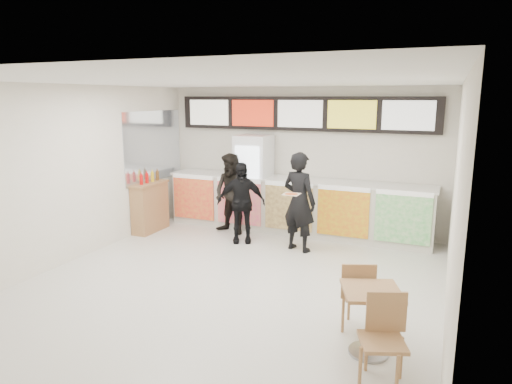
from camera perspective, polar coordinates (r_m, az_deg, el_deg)
The scene contains 15 objects.
floor at distance 6.98m, azimuth -3.55°, elevation -11.79°, with size 7.00×7.00×0.00m, color beige.
ceiling at distance 6.40m, azimuth -3.89°, elevation 13.67°, with size 7.00×7.00×0.00m, color white.
wall_back at distance 9.73m, azimuth 5.66°, elevation 4.13°, with size 6.00×6.00×0.00m, color silver.
wall_left at distance 8.30m, azimuth -22.52°, elevation 1.97°, with size 7.00×7.00×0.00m, color silver.
wall_right at distance 5.84m, azimuth 23.57°, elevation -1.95°, with size 7.00×7.00×0.00m, color silver.
service_counter at distance 9.52m, azimuth 4.81°, elevation -1.71°, with size 5.56×0.77×1.14m.
menu_board at distance 9.57m, azimuth 5.62°, elevation 9.71°, with size 5.50×0.14×0.70m.
drinks_fridge at distance 9.77m, azimuth -0.33°, elevation 1.26°, with size 0.70×0.67×2.00m.
mirror_panel at distance 10.11m, azimuth -12.65°, elevation 5.62°, with size 0.01×2.00×1.50m, color #B2B7BF.
customer_main at distance 8.33m, azimuth 5.42°, elevation -1.24°, with size 0.67×0.44×1.83m, color black.
customer_left at distance 9.36m, azimuth -3.03°, elevation -0.27°, with size 0.81×0.63×1.67m, color black.
customer_mid at distance 8.81m, azimuth -1.88°, elevation -1.33°, with size 0.92×0.38×1.58m, color black.
pizza_slice at distance 7.86m, azimuth 4.44°, elevation -0.21°, with size 0.36×0.36×0.02m.
cafe_table at distance 5.27m, azimuth 14.15°, elevation -14.04°, with size 0.95×1.58×0.90m.
condiment_ledge at distance 9.84m, azimuth -13.11°, elevation -1.77°, with size 0.38×0.93×1.24m.
Camera 1 is at (2.90, -5.70, 2.79)m, focal length 32.00 mm.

